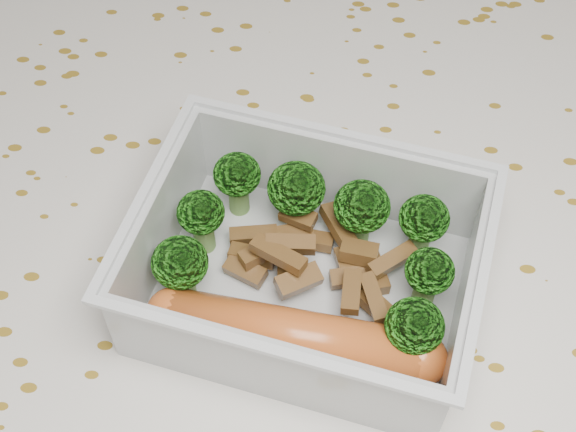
{
  "coord_description": "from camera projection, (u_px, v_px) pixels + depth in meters",
  "views": [
    {
      "loc": [
        0.02,
        -0.27,
        1.17
      ],
      "look_at": [
        -0.01,
        0.01,
        0.78
      ],
      "focal_mm": 50.0,
      "sensor_mm": 36.0,
      "label": 1
    }
  ],
  "objects": [
    {
      "name": "lunch_container",
      "position": [
        306.0,
        273.0,
        0.46
      ],
      "size": [
        0.22,
        0.19,
        0.07
      ],
      "color": "silver",
      "rests_on": "tablecloth"
    },
    {
      "name": "dining_table",
      "position": [
        299.0,
        318.0,
        0.57
      ],
      "size": [
        1.4,
        0.9,
        0.75
      ],
      "color": "brown",
      "rests_on": "ground"
    },
    {
      "name": "sausage",
      "position": [
        294.0,
        336.0,
        0.44
      ],
      "size": [
        0.17,
        0.05,
        0.03
      ],
      "color": "#C55821",
      "rests_on": "lunch_container"
    },
    {
      "name": "meat_pile",
      "position": [
        316.0,
        260.0,
        0.47
      ],
      "size": [
        0.11,
        0.08,
        0.03
      ],
      "color": "brown",
      "rests_on": "lunch_container"
    },
    {
      "name": "tablecloth",
      "position": [
        300.0,
        281.0,
        0.53
      ],
      "size": [
        1.46,
        0.96,
        0.19
      ],
      "color": "silver",
      "rests_on": "dining_table"
    },
    {
      "name": "broccoli_florets",
      "position": [
        316.0,
        232.0,
        0.46
      ],
      "size": [
        0.17,
        0.12,
        0.05
      ],
      "color": "#608C3F",
      "rests_on": "lunch_container"
    }
  ]
}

